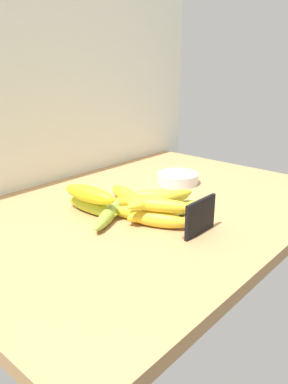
% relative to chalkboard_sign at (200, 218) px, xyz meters
% --- Properties ---
extents(counter_top, '(1.10, 0.76, 0.03)m').
position_rel_chalkboard_sign_xyz_m(counter_top, '(0.05, 0.20, -0.05)').
color(counter_top, '#AF814F').
rests_on(counter_top, ground).
extents(back_wall, '(1.30, 0.02, 0.70)m').
position_rel_chalkboard_sign_xyz_m(back_wall, '(0.05, 0.59, 0.28)').
color(back_wall, silver).
rests_on(back_wall, ground).
extents(chalkboard_sign, '(0.11, 0.02, 0.08)m').
position_rel_chalkboard_sign_xyz_m(chalkboard_sign, '(0.00, 0.00, 0.00)').
color(chalkboard_sign, black).
rests_on(chalkboard_sign, counter_top).
extents(fruit_bowl, '(0.13, 0.13, 0.03)m').
position_rel_chalkboard_sign_xyz_m(fruit_bowl, '(0.27, 0.26, -0.02)').
color(fruit_bowl, silver).
rests_on(fruit_bowl, counter_top).
extents(banana_0, '(0.09, 0.17, 0.04)m').
position_rel_chalkboard_sign_xyz_m(banana_0, '(0.03, 0.27, -0.02)').
color(banana_0, yellow).
rests_on(banana_0, counter_top).
extents(banana_1, '(0.20, 0.10, 0.04)m').
position_rel_chalkboard_sign_xyz_m(banana_1, '(0.01, 0.12, -0.02)').
color(banana_1, yellow).
rests_on(banana_1, counter_top).
extents(banana_2, '(0.17, 0.10, 0.04)m').
position_rel_chalkboard_sign_xyz_m(banana_2, '(0.04, 0.11, -0.02)').
color(banana_2, '#A5C239').
rests_on(banana_2, counter_top).
extents(banana_3, '(0.14, 0.15, 0.04)m').
position_rel_chalkboard_sign_xyz_m(banana_3, '(0.09, 0.20, -0.02)').
color(banana_3, '#93BB2F').
rests_on(banana_3, counter_top).
extents(banana_4, '(0.19, 0.13, 0.03)m').
position_rel_chalkboard_sign_xyz_m(banana_4, '(-0.01, 0.24, -0.02)').
color(banana_4, gold).
rests_on(banana_4, counter_top).
extents(banana_5, '(0.18, 0.12, 0.03)m').
position_rel_chalkboard_sign_xyz_m(banana_5, '(-0.09, 0.21, -0.02)').
color(banana_5, '#8FAC3C').
rests_on(banana_5, counter_top).
extents(banana_6, '(0.04, 0.18, 0.04)m').
position_rel_chalkboard_sign_xyz_m(banana_6, '(-0.08, 0.28, -0.02)').
color(banana_6, '#ABC729').
rests_on(banana_6, counter_top).
extents(banana_7, '(0.09, 0.16, 0.04)m').
position_rel_chalkboard_sign_xyz_m(banana_7, '(-0.04, 0.15, -0.02)').
color(banana_7, gold).
rests_on(banana_7, counter_top).
extents(banana_8, '(0.10, 0.15, 0.04)m').
position_rel_chalkboard_sign_xyz_m(banana_8, '(-0.03, 0.09, -0.02)').
color(banana_8, yellow).
rests_on(banana_8, counter_top).
extents(banana_9, '(0.06, 0.17, 0.04)m').
position_rel_chalkboard_sign_xyz_m(banana_9, '(-0.10, 0.27, 0.02)').
color(banana_9, yellow).
rests_on(banana_9, banana_6).
extents(banana_10, '(0.20, 0.08, 0.03)m').
position_rel_chalkboard_sign_xyz_m(banana_10, '(-0.00, 0.11, 0.02)').
color(banana_10, yellow).
rests_on(banana_10, banana_1).
extents(banana_11, '(0.11, 0.17, 0.03)m').
position_rel_chalkboard_sign_xyz_m(banana_11, '(-0.03, 0.09, 0.02)').
color(banana_11, yellow).
rests_on(banana_11, banana_8).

